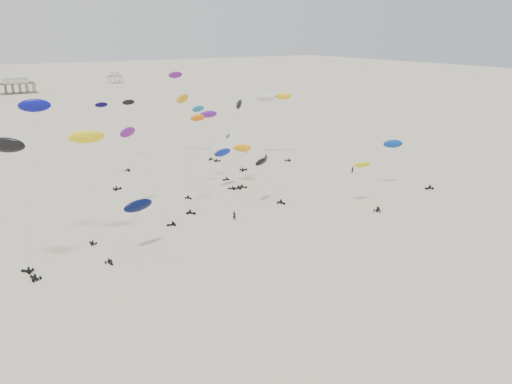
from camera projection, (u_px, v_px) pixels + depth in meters
ground_plane at (101, 132)px, 189.66m from camera, size 900.00×900.00×0.00m
pavilion_main at (16, 86)px, 304.52m from camera, size 21.00×13.00×9.80m
pavilion_small at (115, 78)px, 364.10m from camera, size 9.00×7.00×8.00m
rig_0 at (196, 136)px, 117.80m from camera, size 9.20×8.99×18.78m
rig_2 at (241, 157)px, 123.23m from camera, size 6.98×6.68×10.29m
rig_3 at (128, 121)px, 143.80m from camera, size 8.66×15.87×21.79m
rig_4 at (225, 157)px, 120.79m from camera, size 7.79×5.90×10.20m
rig_5 at (368, 181)px, 108.54m from camera, size 4.26×8.84×10.16m
rig_6 at (135, 211)px, 85.68m from camera, size 10.20×5.56×10.48m
rig_7 at (109, 145)px, 123.14m from camera, size 3.90×13.07×21.24m
rig_8 at (9, 162)px, 74.61m from camera, size 6.32×8.20×22.23m
rig_9 at (212, 127)px, 124.58m from camera, size 6.69×3.81×18.24m
rig_10 at (134, 145)px, 103.31m from camera, size 6.38×17.17×21.12m
rig_11 at (236, 153)px, 140.16m from camera, size 2.93×11.64×11.64m
rig_12 at (181, 89)px, 148.63m from camera, size 8.49×14.09×26.50m
rig_13 at (401, 154)px, 121.82m from camera, size 9.31×10.35×12.98m
rig_14 at (201, 117)px, 153.14m from camera, size 5.24×15.89×18.22m
rig_15 at (87, 143)px, 87.15m from camera, size 6.63×5.18×20.84m
rig_16 at (266, 106)px, 150.22m from camera, size 5.95×6.73×19.02m
rig_17 at (33, 130)px, 82.86m from camera, size 9.72×12.90×26.93m
rig_18 at (185, 127)px, 101.63m from camera, size 4.58×5.99×24.97m
rig_19 at (284, 104)px, 149.49m from camera, size 6.84×10.85×19.65m
rig_20 at (238, 116)px, 118.81m from camera, size 6.53×5.51×21.49m
rig_21 at (266, 171)px, 109.80m from camera, size 6.82×5.92×10.63m
spectator_0 at (234, 220)px, 102.00m from camera, size 0.98×0.98×2.25m
spectator_1 at (353, 173)px, 135.83m from camera, size 1.07×0.71×2.04m
spectator_3 at (246, 153)px, 157.68m from camera, size 0.90×0.77×2.09m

